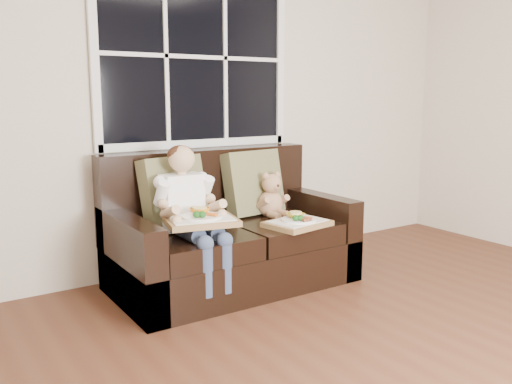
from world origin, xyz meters
TOP-DOWN VIEW (x-y plane):
  - window_back at (-0.39, 2.48)m, footprint 1.62×0.04m
  - loveseat at (-0.39, 2.02)m, footprint 1.70×0.92m
  - pillow_left at (-0.74, 2.17)m, footprint 0.53×0.33m
  - pillow_right at (-0.07, 2.17)m, footprint 0.51×0.28m
  - child at (-0.76, 1.90)m, footprint 0.40×0.60m
  - teddy_bear at (0.01, 2.03)m, footprint 0.20×0.26m
  - tray_left at (-0.75, 1.74)m, footprint 0.51×0.43m
  - tray_right at (-0.03, 1.66)m, footprint 0.47×0.39m

SIDE VIEW (x-z plane):
  - loveseat at x=-0.39m, z-range -0.17..0.79m
  - tray_right at x=-0.03m, z-range 0.43..0.53m
  - tray_left at x=-0.75m, z-range 0.53..0.63m
  - teddy_bear at x=0.01m, z-range 0.41..0.77m
  - child at x=-0.76m, z-range 0.20..1.10m
  - pillow_left at x=-0.74m, z-range 0.44..0.95m
  - pillow_right at x=-0.07m, z-range 0.44..0.95m
  - window_back at x=-0.39m, z-range 0.96..2.33m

